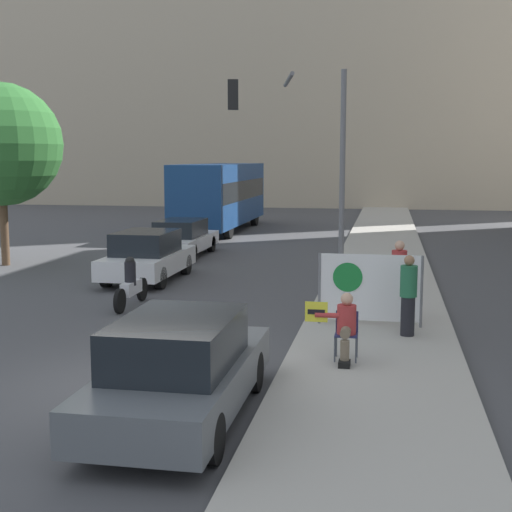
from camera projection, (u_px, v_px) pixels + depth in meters
ground_plane at (137, 388)px, 11.57m from camera, size 160.00×160.00×0.00m
sidewalk_curb at (382, 260)px, 25.49m from camera, size 3.18×90.00×0.14m
seated_protester at (345, 325)px, 12.53m from camera, size 0.93×0.77×1.20m
jogger_on_sidewalk at (408, 295)px, 14.29m from camera, size 0.34×0.34×1.64m
pedestrian_behind at (399, 278)px, 15.99m from camera, size 0.34×0.34×1.73m
protest_banner at (369, 288)px, 15.17m from camera, size 2.21×0.06×1.53m
traffic_light_pole at (303, 139)px, 20.55m from camera, size 3.36×3.13×6.07m
parked_car_curbside at (180, 369)px, 10.02m from camera, size 1.78×4.48×1.52m
car_on_road_nearest at (147, 256)px, 21.52m from camera, size 1.83×4.24×1.52m
car_on_road_midblock at (182, 238)px, 26.86m from camera, size 1.75×4.52×1.40m
city_bus_on_road at (221, 193)px, 36.00m from camera, size 2.57×10.60×3.39m
motorcycle_on_road at (131, 285)px, 17.77m from camera, size 0.28×2.18×1.27m
street_tree_near_curb at (0, 145)px, 24.19m from camera, size 4.19×4.19×6.25m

